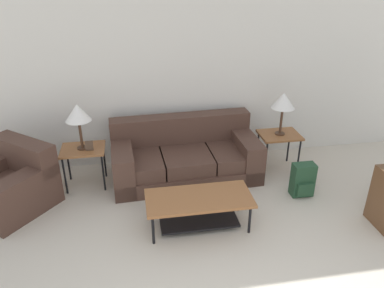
# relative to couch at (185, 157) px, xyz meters

# --- Properties ---
(wall_back) EXTENTS (8.19, 0.06, 2.60)m
(wall_back) POSITION_rel_couch_xyz_m (0.03, 0.58, 1.01)
(wall_back) COLOR silver
(wall_back) RESTS_ON ground_plane
(couch) EXTENTS (2.08, 1.05, 0.82)m
(couch) POSITION_rel_couch_xyz_m (0.00, 0.00, 0.00)
(couch) COLOR #4C3328
(couch) RESTS_ON ground_plane
(armchair) EXTENTS (1.30, 1.30, 0.80)m
(armchair) POSITION_rel_couch_xyz_m (-2.27, -0.38, -0.01)
(armchair) COLOR #4C3328
(armchair) RESTS_ON ground_plane
(coffee_table) EXTENTS (1.21, 0.56, 0.40)m
(coffee_table) POSITION_rel_couch_xyz_m (-0.02, -1.19, 0.01)
(coffee_table) COLOR #935B33
(coffee_table) RESTS_ON ground_plane
(side_table_left) EXTENTS (0.58, 0.45, 0.57)m
(side_table_left) POSITION_rel_couch_xyz_m (-1.39, -0.03, 0.21)
(side_table_left) COLOR #935B33
(side_table_left) RESTS_ON ground_plane
(side_table_right) EXTENTS (0.58, 0.45, 0.57)m
(side_table_right) POSITION_rel_couch_xyz_m (1.39, -0.03, 0.21)
(side_table_right) COLOR #935B33
(side_table_right) RESTS_ON ground_plane
(table_lamp_left) EXTENTS (0.33, 0.33, 0.62)m
(table_lamp_left) POSITION_rel_couch_xyz_m (-1.39, -0.03, 0.77)
(table_lamp_left) COLOR #472D1E
(table_lamp_left) RESTS_ON side_table_left
(table_lamp_right) EXTENTS (0.33, 0.33, 0.62)m
(table_lamp_right) POSITION_rel_couch_xyz_m (1.39, -0.03, 0.77)
(table_lamp_right) COLOR #472D1E
(table_lamp_right) RESTS_ON side_table_right
(backpack) EXTENTS (0.29, 0.24, 0.46)m
(backpack) POSITION_rel_couch_xyz_m (1.45, -0.77, -0.07)
(backpack) COLOR #23472D
(backpack) RESTS_ON ground_plane
(picture_frame) EXTENTS (0.10, 0.04, 0.13)m
(picture_frame) POSITION_rel_couch_xyz_m (-1.29, -0.10, 0.34)
(picture_frame) COLOR #4C3828
(picture_frame) RESTS_ON side_table_left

